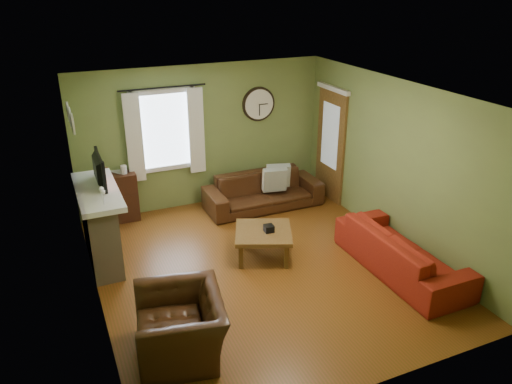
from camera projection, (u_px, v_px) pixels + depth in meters
name	position (u px, v px, depth m)	size (l,w,h in m)	color
floor	(261.00, 268.00, 7.42)	(4.60, 5.20, 0.00)	brown
ceiling	(261.00, 94.00, 6.38)	(4.60, 5.20, 0.00)	white
wall_left	(88.00, 217.00, 6.05)	(0.00, 5.20, 2.60)	olive
wall_right	(396.00, 164.00, 7.75)	(0.00, 5.20, 2.60)	olive
wall_back	(203.00, 136.00, 9.09)	(4.60, 0.00, 2.60)	olive
wall_front	(373.00, 285.00, 4.71)	(4.60, 0.00, 2.60)	olive
fireplace	(100.00, 228.00, 7.39)	(0.40, 1.40, 1.10)	tan
firebox	(115.00, 240.00, 7.56)	(0.04, 0.60, 0.55)	black
mantel	(97.00, 191.00, 7.17)	(0.58, 1.60, 0.08)	white
tv	(95.00, 174.00, 7.22)	(0.60, 0.08, 0.35)	black
tv_screen	(100.00, 169.00, 7.23)	(0.02, 0.62, 0.36)	#994C3F
medallion_left	(73.00, 124.00, 6.36)	(0.28, 0.28, 0.03)	white
medallion_mid	(70.00, 118.00, 6.65)	(0.28, 0.28, 0.03)	white
medallion_right	(68.00, 112.00, 6.95)	(0.28, 0.28, 0.03)	white
window_pane	(164.00, 130.00, 8.73)	(1.00, 0.02, 1.30)	silver
curtain_rod	(163.00, 88.00, 8.34)	(0.03, 0.03, 1.50)	black
curtain_left	(134.00, 139.00, 8.47)	(0.28, 0.04, 1.55)	white
curtain_right	(196.00, 131.00, 8.87)	(0.28, 0.04, 1.55)	white
wall_clock	(259.00, 104.00, 9.25)	(0.64, 0.06, 0.64)	white
door	(331.00, 146.00, 9.39)	(0.05, 0.90, 2.10)	brown
bookshelf	(116.00, 198.00, 8.67)	(0.73, 0.31, 0.87)	#361B0F
book	(114.00, 168.00, 8.53)	(0.18, 0.24, 0.02)	brown
sofa_brown	(263.00, 191.00, 9.26)	(2.16, 0.84, 0.63)	#361D0E
pillow_left	(278.00, 176.00, 9.34)	(0.44, 0.13, 0.44)	#96A096
pillow_right	(275.00, 180.00, 9.15)	(0.44, 0.13, 0.44)	#96A096
sofa_red	(401.00, 251.00, 7.21)	(2.22, 0.87, 0.65)	maroon
armchair	(180.00, 326.00, 5.62)	(1.10, 0.96, 0.72)	#361D0E
coffee_table	(263.00, 244.00, 7.63)	(0.84, 0.84, 0.45)	brown
tissue_box	(269.00, 234.00, 7.53)	(0.14, 0.14, 0.11)	black
wine_glass_a	(103.00, 197.00, 6.62)	(0.07, 0.07, 0.21)	white
wine_glass_b	(102.00, 194.00, 6.73)	(0.07, 0.07, 0.20)	white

